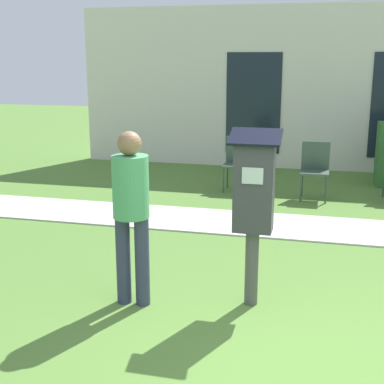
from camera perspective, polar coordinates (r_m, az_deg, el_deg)
ground_plane at (r=4.15m, az=12.36°, el=-17.91°), size 40.00×40.00×0.00m
sidewalk at (r=7.23m, az=13.22°, el=-3.79°), size 12.00×1.10×0.02m
building_facade at (r=10.97m, az=14.07°, el=10.61°), size 10.00×0.26×3.20m
parking_meter at (r=4.67m, az=6.58°, el=-0.41°), size 0.44×0.31×1.59m
person_standing at (r=4.71m, az=-6.53°, el=-1.41°), size 0.32×0.32×1.58m
outdoor_chair_left at (r=9.06m, az=4.90°, el=3.52°), size 0.44×0.44×0.90m
outdoor_chair_middle at (r=8.69m, az=12.98°, el=2.76°), size 0.44×0.44×0.90m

